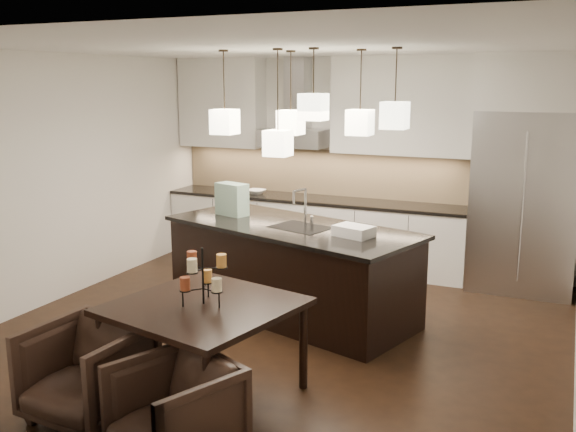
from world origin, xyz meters
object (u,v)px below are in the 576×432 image
at_px(refrigerator, 525,202).
at_px(dining_table, 205,350).
at_px(armchair_left, 88,372).
at_px(armchair_right, 175,412).
at_px(island_body, 291,272).

relative_size(refrigerator, dining_table, 1.67).
xyz_separation_m(armchair_left, armchair_right, (0.90, -0.19, -0.02)).
distance_m(dining_table, armchair_left, 0.90).
xyz_separation_m(refrigerator, armchair_left, (-2.69, -4.52, -0.71)).
height_order(dining_table, armchair_right, dining_table).
distance_m(refrigerator, armchair_left, 5.31).
bearing_deg(island_body, armchair_left, -84.20).
xyz_separation_m(refrigerator, island_body, (-2.19, -1.89, -0.60)).
relative_size(dining_table, armchair_right, 1.73).
relative_size(refrigerator, armchair_right, 2.88).
height_order(refrigerator, armchair_right, refrigerator).
height_order(island_body, armchair_right, island_body).
distance_m(dining_table, armchair_right, 0.90).
height_order(island_body, dining_table, island_body).
distance_m(island_body, dining_table, 1.98).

